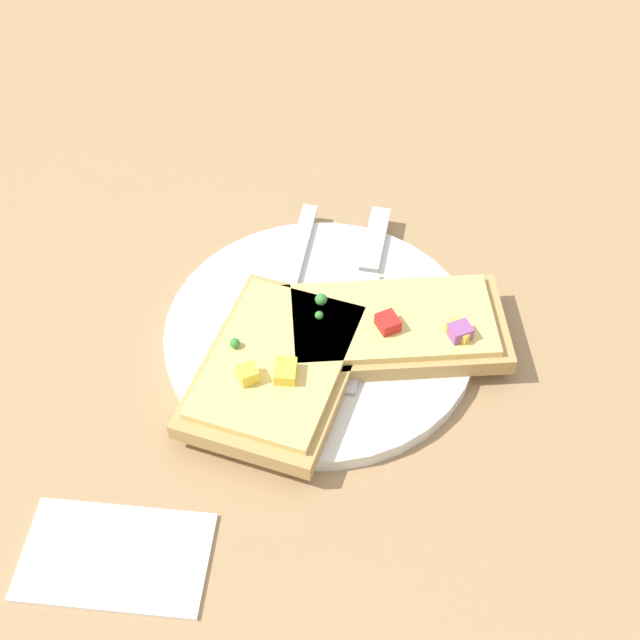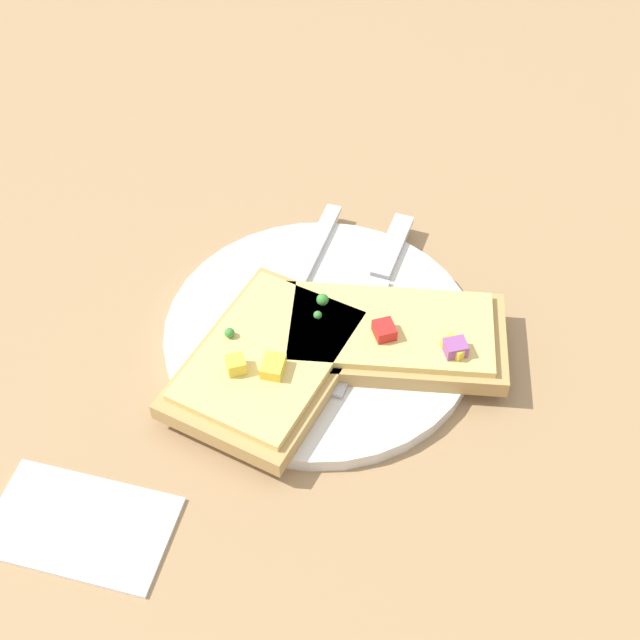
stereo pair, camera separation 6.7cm
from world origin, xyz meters
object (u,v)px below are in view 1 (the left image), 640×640
(fork, at_px, (282,310))
(pizza_slice_main, at_px, (278,367))
(knife, at_px, (367,278))
(plate, at_px, (320,334))
(napkin, at_px, (115,555))
(pizza_slice_corner, at_px, (393,322))

(fork, height_order, pizza_slice_main, pizza_slice_main)
(knife, xyz_separation_m, pizza_slice_main, (-0.06, -0.10, 0.01))
(plate, bearing_deg, napkin, -119.75)
(knife, distance_m, pizza_slice_main, 0.12)
(pizza_slice_corner, xyz_separation_m, napkin, (-0.17, -0.20, -0.02))
(fork, relative_size, knife, 1.12)
(knife, relative_size, pizza_slice_main, 1.13)
(pizza_slice_main, relative_size, pizza_slice_corner, 0.94)
(fork, distance_m, pizza_slice_corner, 0.09)
(plate, xyz_separation_m, napkin, (-0.11, -0.19, -0.00))
(pizza_slice_main, bearing_deg, napkin, 163.04)
(fork, distance_m, napkin, 0.22)
(pizza_slice_corner, bearing_deg, fork, -16.50)
(knife, bearing_deg, pizza_slice_main, -24.45)
(fork, bearing_deg, pizza_slice_corner, 87.42)
(fork, height_order, knife, knife)
(pizza_slice_main, height_order, pizza_slice_corner, same)
(fork, xyz_separation_m, knife, (0.06, 0.04, 0.00))
(plate, relative_size, pizza_slice_main, 1.38)
(plate, xyz_separation_m, knife, (0.03, 0.05, 0.01))
(fork, bearing_deg, napkin, -16.98)
(knife, relative_size, napkin, 1.63)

